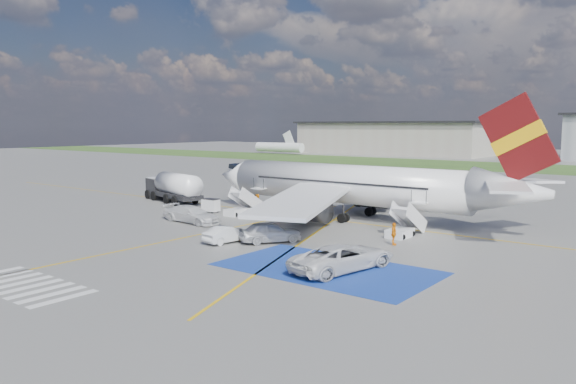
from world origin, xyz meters
name	(u,v)px	position (x,y,z in m)	size (l,w,h in m)	color
ground	(253,240)	(0.00, 0.00, 0.00)	(400.00, 400.00, 0.00)	#60605E
grass_strip	(547,169)	(0.00, 95.00, 0.01)	(400.00, 30.00, 0.01)	#2D4C1E
taxiway_line_main	(334,220)	(0.00, 12.00, 0.01)	(120.00, 0.20, 0.01)	gold
taxiway_line_cross	(110,253)	(-5.00, -10.00, 0.01)	(0.20, 60.00, 0.01)	gold
taxiway_line_diag	(334,220)	(0.00, 12.00, 0.01)	(0.20, 60.00, 0.01)	gold
staging_box	(327,269)	(10.00, -4.00, 0.01)	(14.00, 8.00, 0.01)	navy
crosswalk	(24,285)	(-1.80, -18.00, 0.01)	(9.00, 4.00, 0.01)	silver
terminal_west	(392,139)	(-55.00, 130.00, 5.00)	(60.00, 22.00, 10.00)	#9C9486
airliner	(358,185)	(1.51, 14.00, 3.39)	(36.81, 32.95, 11.92)	silver
airstairs_fwd	(240,209)	(-9.50, 8.70, 0.62)	(1.90, 5.20, 3.60)	silver
airstairs_aft	(402,229)	(9.00, 8.70, 0.62)	(1.90, 5.20, 3.60)	silver
fuel_tanker	(173,190)	(-22.49, 11.01, 1.51)	(10.83, 5.42, 3.58)	black
gpu_cart	(211,206)	(-13.14, 8.12, 0.67)	(1.85, 1.26, 1.48)	silver
car_silver_a	(270,232)	(1.78, 0.12, 0.85)	(2.00, 4.96, 1.69)	#A5A8AC
car_silver_b	(227,234)	(-0.86, -2.04, 0.67)	(1.42, 4.07, 1.34)	silver
van_white_a	(344,253)	(11.01, -3.62, 1.13)	(2.78, 6.04, 2.26)	silver
van_white_b	(192,212)	(-10.04, 2.55, 1.05)	(2.18, 5.36, 2.10)	silver
crew_fwd	(278,209)	(-5.18, 9.76, 0.86)	(0.63, 0.41, 1.72)	orange
crew_nose	(257,203)	(-9.31, 11.28, 0.97)	(0.94, 0.73, 1.94)	orange
crew_aft	(394,234)	(10.03, 5.20, 0.88)	(1.04, 0.43, 1.77)	orange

